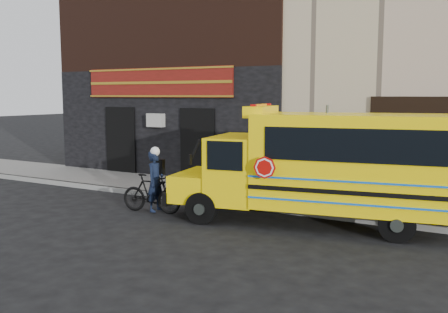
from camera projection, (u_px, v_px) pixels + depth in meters
ground at (191, 229)px, 11.98m from camera, size 120.00×120.00×0.00m
curb at (241, 205)px, 14.22m from camera, size 40.00×0.20×0.15m
sidewalk at (263, 196)px, 15.52m from camera, size 40.00×3.00×0.15m
building at (329, 22)px, 20.29m from camera, size 20.00×10.70×12.00m
school_bus at (323, 164)px, 12.20m from camera, size 7.16×3.25×2.92m
sign_pole at (326, 156)px, 12.81m from camera, size 0.06×0.26×2.94m
bicycle at (151, 193)px, 13.57m from camera, size 1.82×0.74×1.06m
cyclist at (156, 183)px, 13.52m from camera, size 0.42×0.62×1.65m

